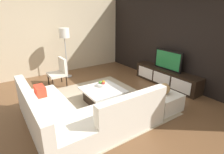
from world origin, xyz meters
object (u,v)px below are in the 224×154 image
at_px(coffee_table, 103,95).
at_px(accent_chair_near, 59,70).
at_px(fruit_bowl, 102,84).
at_px(sectional_couch, 78,115).
at_px(television, 168,60).
at_px(decorative_ball, 165,89).
at_px(floor_lamp, 64,36).
at_px(ottoman, 163,101).
at_px(media_console, 166,77).

distance_m(coffee_table, accent_chair_near, 1.85).
height_order(coffee_table, fruit_bowl, fruit_bowl).
relative_size(sectional_couch, accent_chair_near, 2.76).
bearing_deg(television, decorative_ball, -52.25).
xyz_separation_m(floor_lamp, fruit_bowl, (2.21, 0.11, -1.01)).
xyz_separation_m(ottoman, decorative_ball, (0.00, 0.00, 0.33)).
relative_size(television, floor_lamp, 0.58).
bearing_deg(media_console, accent_chair_near, -123.58).
bearing_deg(fruit_bowl, decorative_ball, 36.49).
bearing_deg(decorative_ball, television, 127.75).
bearing_deg(fruit_bowl, floor_lamp, -177.11).
relative_size(floor_lamp, decorative_ball, 6.60).
bearing_deg(floor_lamp, television, 42.79).
relative_size(accent_chair_near, decorative_ball, 3.38).
height_order(sectional_couch, fruit_bowl, sectional_couch).
distance_m(accent_chair_near, decorative_ball, 3.22).
xyz_separation_m(media_console, ottoman, (0.98, -1.26, -0.05)).
height_order(television, decorative_ball, television).
bearing_deg(media_console, sectional_couch, -80.93).
bearing_deg(coffee_table, decorative_ball, 43.77).
xyz_separation_m(sectional_couch, decorative_ball, (0.46, 1.99, 0.24)).
height_order(accent_chair_near, floor_lamp, floor_lamp).
bearing_deg(floor_lamp, decorative_ball, 16.73).
relative_size(floor_lamp, ottoman, 2.42).
distance_m(floor_lamp, fruit_bowl, 2.44).
bearing_deg(media_console, ottoman, -52.23).
xyz_separation_m(sectional_couch, ottoman, (0.46, 1.99, -0.09)).
bearing_deg(floor_lamp, sectional_couch, -17.39).
relative_size(media_console, fruit_bowl, 8.11).
distance_m(media_console, floor_lamp, 3.60).
height_order(sectional_couch, coffee_table, sectional_couch).
relative_size(media_console, accent_chair_near, 2.61).
distance_m(television, coffee_table, 2.38).
bearing_deg(television, fruit_bowl, -97.29).
xyz_separation_m(television, ottoman, (0.98, -1.26, -0.61)).
relative_size(sectional_couch, floor_lamp, 1.42).
distance_m(coffee_table, fruit_bowl, 0.31).
height_order(media_console, fruit_bowl, fruit_bowl).
xyz_separation_m(sectional_couch, accent_chair_near, (-2.37, 0.46, 0.20)).
xyz_separation_m(accent_chair_near, ottoman, (2.83, 1.53, -0.29)).
bearing_deg(sectional_couch, television, 99.07).
relative_size(sectional_couch, fruit_bowl, 8.58).
relative_size(floor_lamp, fruit_bowl, 6.06).
bearing_deg(accent_chair_near, ottoman, 26.40).
bearing_deg(sectional_couch, decorative_ball, 76.96).
xyz_separation_m(fruit_bowl, decorative_ball, (1.26, 0.93, 0.10)).
bearing_deg(coffee_table, media_console, 87.51).
height_order(television, ottoman, television).
xyz_separation_m(sectional_couch, coffee_table, (-0.62, 0.95, -0.09)).
relative_size(media_console, floor_lamp, 1.34).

